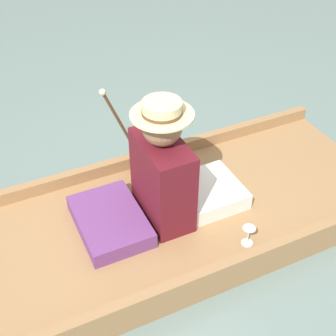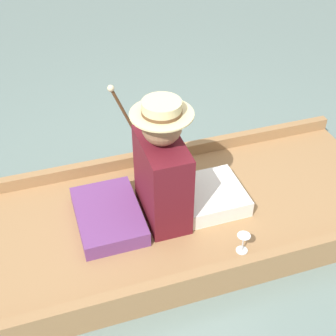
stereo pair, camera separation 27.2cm
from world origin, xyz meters
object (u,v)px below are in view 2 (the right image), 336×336
teddy_bear (150,150)px  wine_glass (243,239)px  seated_person (172,173)px  walking_cane (129,122)px

teddy_bear → wine_glass: size_ratio=3.16×
seated_person → walking_cane: (-0.46, -0.14, 0.11)m
seated_person → teddy_bear: 0.44m
teddy_bear → walking_cane: size_ratio=0.58×
wine_glass → seated_person: bearing=-147.7°
wine_glass → walking_cane: bearing=-155.1°
teddy_bear → wine_glass: (0.86, 0.29, -0.09)m
seated_person → walking_cane: size_ratio=1.16×
seated_person → teddy_bear: size_ratio=2.00×
seated_person → walking_cane: seated_person is taller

